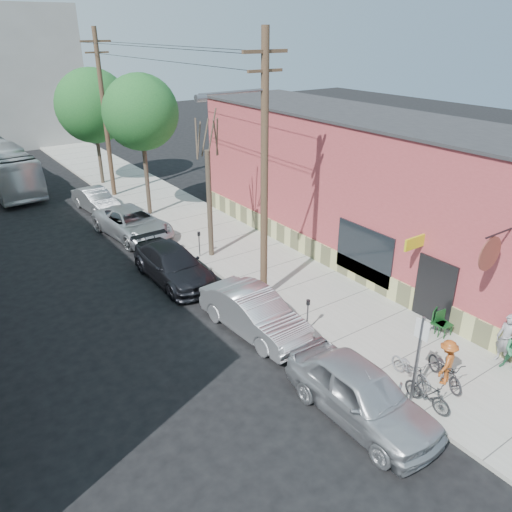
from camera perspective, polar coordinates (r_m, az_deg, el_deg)
ground at (r=16.45m, az=2.24°, el=-13.08°), size 120.00×120.00×0.00m
sidewalk at (r=26.49m, az=-4.87°, el=2.42°), size 4.50×58.00×0.15m
cafe_building at (r=23.82m, az=12.45°, el=7.58°), size 6.60×20.20×6.61m
sign_post at (r=14.87m, az=18.08°, el=-10.35°), size 0.07×0.45×2.80m
parking_meter_near at (r=17.79m, az=5.94°, el=-6.18°), size 0.14×0.14×1.24m
parking_meter_far at (r=23.56m, az=-6.52°, el=1.82°), size 0.14×0.14×1.24m
utility_pole_near at (r=18.27m, az=0.82°, el=9.89°), size 3.57×0.28×10.00m
utility_pole_far at (r=32.91m, az=-16.94°, el=15.40°), size 1.80×0.28×10.00m
tree_bare at (r=23.09m, az=-5.34°, el=5.86°), size 0.24×0.24×5.03m
tree_leafy_mid at (r=28.51m, az=-13.05°, el=15.68°), size 4.07×4.07×7.81m
tree_leafy_far at (r=35.97m, az=-18.15°, el=15.99°), size 4.84×4.84×7.64m
patio_chair_a at (r=18.87m, az=20.71°, el=-7.27°), size 0.56×0.56×0.88m
patio_chair_b at (r=18.87m, az=20.11°, el=-7.16°), size 0.64×0.64×0.88m
patron_grey at (r=17.97m, az=26.69°, el=-8.48°), size 0.48×0.68×1.76m
cyclist at (r=16.39m, az=20.97°, el=-11.26°), size 1.08×0.80×1.49m
cyclist_bike at (r=16.55m, az=20.82°, el=-12.08°), size 1.18×1.82×0.90m
parked_bike_a at (r=15.48m, az=19.00°, el=-14.61°), size 0.47×1.53×0.91m
parked_bike_b at (r=16.32m, az=17.29°, el=-12.22°), size 0.75×1.66×0.85m
car_0 at (r=14.65m, az=11.91°, el=-15.07°), size 1.97×4.87×1.66m
car_1 at (r=17.95m, az=-0.19°, el=-6.50°), size 2.00×4.83×1.55m
car_2 at (r=21.86m, az=-9.46°, el=-0.98°), size 2.08×5.04×1.46m
car_3 at (r=26.89m, az=-13.87°, el=3.63°), size 3.00×5.56×1.48m
car_4 at (r=31.51m, az=-17.83°, el=6.11°), size 1.81×4.17×1.33m
bus at (r=38.29m, az=-27.15°, el=9.10°), size 3.14×11.09×3.06m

